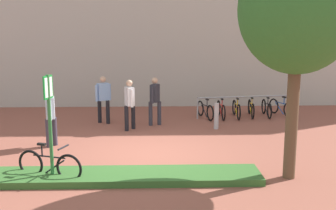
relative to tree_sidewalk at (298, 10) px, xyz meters
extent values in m
plane|color=brown|center=(-3.26, 1.97, -3.85)|extent=(60.00, 60.00, 0.00)
cube|color=#336028|center=(-4.19, -0.01, -3.77)|extent=(7.00, 1.10, 0.16)
cylinder|color=brown|center=(0.00, 0.00, -2.44)|extent=(0.28, 0.28, 2.83)
ellipsoid|color=#2D6628|center=(0.00, 0.00, 0.03)|extent=(2.62, 2.62, 2.88)
cylinder|color=#2D7238|center=(-5.49, -0.01, -2.63)|extent=(0.08, 0.08, 2.45)
cube|color=#198C33|center=(-5.49, -0.01, -1.68)|extent=(0.13, 0.35, 0.52)
cube|color=white|center=(-5.49, -0.01, -1.68)|extent=(0.12, 0.30, 0.44)
torus|color=black|center=(-6.05, 0.23, -3.52)|extent=(0.64, 0.28, 0.66)
torus|color=black|center=(-5.09, -0.12, -3.52)|extent=(0.64, 0.28, 0.66)
cylinder|color=black|center=(-5.57, 0.06, -3.30)|extent=(0.80, 0.32, 0.04)
cylinder|color=black|center=(-5.47, 0.02, -3.55)|extent=(0.58, 0.24, 0.44)
cylinder|color=black|center=(-5.74, 0.12, -3.18)|extent=(0.04, 0.04, 0.28)
cube|color=black|center=(-5.74, 0.12, -3.02)|extent=(0.22, 0.14, 0.05)
cylinder|color=black|center=(-5.20, -0.08, -3.04)|extent=(0.18, 0.41, 0.04)
cylinder|color=#99999E|center=(-1.50, 6.33, -3.45)|extent=(0.06, 0.06, 0.80)
cylinder|color=#99999E|center=(2.16, 6.85, -3.45)|extent=(0.06, 0.06, 0.80)
cylinder|color=#99999E|center=(0.33, 6.59, -3.05)|extent=(3.67, 0.58, 0.06)
torus|color=black|center=(-1.07, 5.95, -3.55)|extent=(0.23, 0.60, 0.61)
torus|color=black|center=(-1.34, 6.85, -3.55)|extent=(0.23, 0.60, 0.61)
cylinder|color=black|center=(-1.20, 6.40, -3.35)|extent=(0.25, 0.75, 0.03)
cylinder|color=black|center=(-1.23, 6.49, -3.58)|extent=(0.19, 0.54, 0.40)
cylinder|color=black|center=(-1.15, 6.24, -3.24)|extent=(0.03, 0.03, 0.26)
cube|color=black|center=(-1.15, 6.24, -3.09)|extent=(0.12, 0.20, 0.05)
cylinder|color=black|center=(-1.31, 6.74, -3.11)|extent=(0.38, 0.15, 0.04)
torus|color=black|center=(-0.57, 5.97, -3.55)|extent=(0.08, 0.61, 0.61)
torus|color=black|center=(-0.61, 6.91, -3.55)|extent=(0.08, 0.61, 0.61)
cylinder|color=red|center=(-0.59, 6.44, -3.35)|extent=(0.06, 0.77, 0.03)
cylinder|color=red|center=(-0.59, 6.53, -3.58)|extent=(0.06, 0.56, 0.40)
cylinder|color=red|center=(-0.58, 6.27, -3.24)|extent=(0.03, 0.03, 0.26)
cube|color=black|center=(-0.58, 6.27, -3.09)|extent=(0.08, 0.19, 0.05)
cylinder|color=red|center=(-0.60, 6.80, -3.11)|extent=(0.39, 0.05, 0.04)
torus|color=black|center=(0.02, 6.05, -3.55)|extent=(0.06, 0.61, 0.61)
torus|color=black|center=(0.03, 6.99, -3.55)|extent=(0.06, 0.61, 0.61)
cylinder|color=gold|center=(0.02, 6.52, -3.35)|extent=(0.04, 0.77, 0.03)
cylinder|color=gold|center=(0.03, 6.61, -3.58)|extent=(0.03, 0.56, 0.40)
cylinder|color=gold|center=(0.02, 6.35, -3.24)|extent=(0.03, 0.03, 0.26)
cube|color=black|center=(0.02, 6.35, -3.09)|extent=(0.07, 0.18, 0.05)
cylinder|color=gold|center=(0.03, 6.88, -3.11)|extent=(0.39, 0.04, 0.04)
torus|color=black|center=(0.59, 6.19, -3.55)|extent=(0.11, 0.61, 0.61)
torus|color=black|center=(0.67, 7.12, -3.55)|extent=(0.11, 0.61, 0.61)
cylinder|color=gold|center=(0.63, 6.66, -3.35)|extent=(0.10, 0.77, 0.03)
cylinder|color=gold|center=(0.64, 6.75, -3.58)|extent=(0.08, 0.56, 0.40)
cylinder|color=gold|center=(0.61, 6.49, -3.24)|extent=(0.03, 0.03, 0.26)
cube|color=black|center=(0.61, 6.49, -3.09)|extent=(0.09, 0.19, 0.05)
cylinder|color=gold|center=(0.66, 7.01, -3.11)|extent=(0.39, 0.07, 0.04)
torus|color=black|center=(1.24, 6.22, -3.55)|extent=(0.07, 0.61, 0.61)
torus|color=black|center=(1.26, 7.16, -3.55)|extent=(0.07, 0.61, 0.61)
cylinder|color=black|center=(1.25, 6.69, -3.35)|extent=(0.05, 0.77, 0.03)
cylinder|color=black|center=(1.25, 6.78, -3.58)|extent=(0.04, 0.56, 0.40)
cylinder|color=black|center=(1.24, 6.52, -3.24)|extent=(0.03, 0.03, 0.26)
cube|color=black|center=(1.24, 6.52, -3.09)|extent=(0.08, 0.19, 0.05)
cylinder|color=black|center=(1.25, 7.05, -3.11)|extent=(0.39, 0.04, 0.04)
torus|color=black|center=(2.02, 6.36, -3.55)|extent=(0.26, 0.59, 0.61)
torus|color=black|center=(1.69, 7.24, -3.55)|extent=(0.26, 0.59, 0.61)
cylinder|color=#194CA5|center=(1.85, 6.80, -3.35)|extent=(0.30, 0.73, 0.03)
cylinder|color=#194CA5|center=(1.82, 6.89, -3.58)|extent=(0.22, 0.53, 0.40)
cylinder|color=#194CA5|center=(1.91, 6.64, -3.24)|extent=(0.03, 0.03, 0.26)
cube|color=black|center=(1.91, 6.64, -3.09)|extent=(0.13, 0.20, 0.05)
cylinder|color=#194CA5|center=(1.73, 7.14, -3.11)|extent=(0.37, 0.17, 0.04)
cylinder|color=#ADADB2|center=(-1.02, 4.74, -3.40)|extent=(0.16, 0.16, 0.90)
cylinder|color=black|center=(-4.83, 5.63, -3.43)|extent=(0.14, 0.14, 0.85)
cylinder|color=black|center=(-5.15, 5.80, -3.43)|extent=(0.14, 0.14, 0.85)
cube|color=#8CB2E5|center=(-4.99, 5.72, -2.69)|extent=(0.47, 0.42, 0.62)
cylinder|color=#8CB2E5|center=(-4.77, 5.86, -2.72)|extent=(0.09, 0.09, 0.59)
cylinder|color=#8CB2E5|center=(-5.21, 5.58, -2.72)|extent=(0.09, 0.09, 0.59)
sphere|color=tan|center=(-4.99, 5.72, -2.24)|extent=(0.22, 0.22, 0.22)
cylinder|color=#2D2D38|center=(-2.97, 5.40, -3.43)|extent=(0.14, 0.14, 0.85)
cylinder|color=#2D2D38|center=(-3.29, 5.32, -3.43)|extent=(0.14, 0.14, 0.85)
cube|color=#2D2D38|center=(-3.13, 5.36, -2.69)|extent=(0.36, 0.46, 0.62)
cylinder|color=#2D2D38|center=(-3.04, 5.60, -2.72)|extent=(0.09, 0.09, 0.59)
cylinder|color=#2D2D38|center=(-3.22, 5.11, -2.72)|extent=(0.09, 0.09, 0.59)
sphere|color=tan|center=(-3.13, 5.36, -2.24)|extent=(0.22, 0.22, 0.22)
cylinder|color=black|center=(-3.88, 4.83, -3.43)|extent=(0.14, 0.14, 0.85)
cylinder|color=black|center=(-4.09, 4.56, -3.43)|extent=(0.14, 0.14, 0.85)
cube|color=white|center=(-3.98, 4.69, -2.69)|extent=(0.37, 0.46, 0.62)
cylinder|color=white|center=(-4.07, 4.94, -2.72)|extent=(0.09, 0.09, 0.59)
cylinder|color=white|center=(-3.89, 4.45, -2.72)|extent=(0.09, 0.09, 0.59)
sphere|color=tan|center=(-3.98, 4.69, -2.24)|extent=(0.22, 0.22, 0.22)
cylinder|color=#383342|center=(-6.11, 2.90, -3.43)|extent=(0.14, 0.14, 0.85)
cylinder|color=#383342|center=(-6.25, 2.68, -3.43)|extent=(0.14, 0.14, 0.85)
cube|color=silver|center=(-6.18, 2.79, -2.69)|extent=(0.32, 0.44, 0.62)
cylinder|color=silver|center=(-6.23, 3.04, -2.72)|extent=(0.09, 0.09, 0.59)
cylinder|color=silver|center=(-6.12, 2.53, -2.72)|extent=(0.09, 0.09, 0.59)
sphere|color=tan|center=(-6.18, 2.79, -2.24)|extent=(0.22, 0.22, 0.22)
camera|label=1|loc=(-3.13, -9.22, -0.33)|focal=44.67mm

